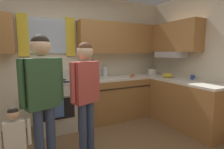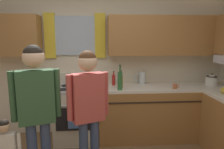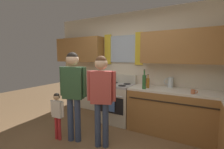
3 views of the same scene
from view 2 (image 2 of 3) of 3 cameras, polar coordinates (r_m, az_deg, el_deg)
back_wall_unit at (r=3.59m, az=-4.53°, el=6.36°), size 4.60×0.42×2.60m
kitchen_counter_run at (r=3.47m, az=21.28°, el=-11.71°), size 2.22×2.06×0.90m
stove_oven at (r=3.55m, az=-9.69°, el=-10.38°), size 0.70×0.67×1.10m
bottle_sauce_red at (r=3.53m, az=0.45°, el=-1.46°), size 0.06×0.06×0.25m
bottle_wine_green at (r=3.19m, az=2.21°, el=-1.61°), size 0.08×0.08×0.39m
bottle_oil_amber at (r=3.35m, az=2.48°, el=-1.80°), size 0.06×0.06×0.29m
cup_terracotta at (r=3.43m, az=17.02°, el=-3.13°), size 0.11×0.07×0.08m
stovetop_kettle at (r=3.89m, az=25.83°, el=-1.34°), size 0.27×0.20×0.21m
water_pitcher at (r=3.66m, az=8.30°, el=-0.85°), size 0.19×0.11×0.22m
adult_holding_child at (r=2.32m, az=-20.21°, el=-7.26°), size 0.49×0.26×1.63m
adult_in_plaid at (r=2.34m, az=-6.56°, el=-7.67°), size 0.46×0.27×1.56m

